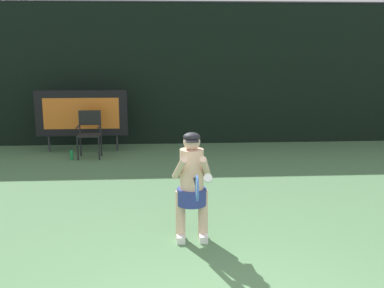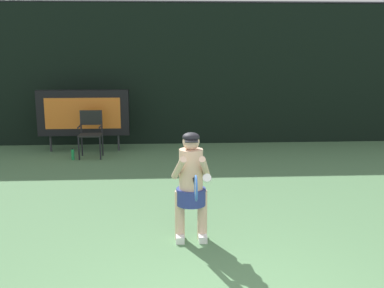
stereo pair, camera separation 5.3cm
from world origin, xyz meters
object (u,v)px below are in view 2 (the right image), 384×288
umpire_chair (91,131)px  tennis_player (191,183)px  scoreboard (83,113)px  water_bottle (73,155)px  tennis_racket (196,188)px

umpire_chair → tennis_player: 5.28m
scoreboard → water_bottle: (-0.12, -0.90, -0.82)m
umpire_chair → water_bottle: bearing=-147.6°
umpire_chair → tennis_racket: umpire_chair is taller
scoreboard → water_bottle: scoreboard is taller
tennis_racket → scoreboard: bearing=112.7°
scoreboard → water_bottle: size_ratio=8.30×
tennis_player → scoreboard: bearing=112.6°
water_bottle → umpire_chair: bearing=32.4°
water_bottle → tennis_racket: size_ratio=0.44×
scoreboard → tennis_racket: size_ratio=3.65×
scoreboard → tennis_player: scoreboard is taller
scoreboard → tennis_racket: (2.33, -6.05, -0.06)m
scoreboard → umpire_chair: scoreboard is taller
tennis_racket → tennis_player: bearing=94.4°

